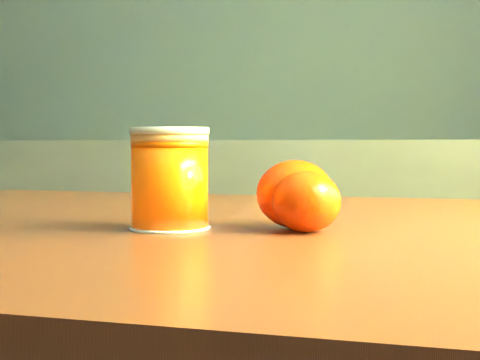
# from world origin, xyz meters

# --- Properties ---
(kitchen_counter) EXTENTS (3.15, 0.60, 0.90)m
(kitchen_counter) POSITION_xyz_m (0.00, 1.45, 0.45)
(kitchen_counter) COLOR #525257
(kitchen_counter) RESTS_ON ground
(table) EXTENTS (1.08, 0.76, 0.81)m
(table) POSITION_xyz_m (0.99, -0.02, 0.70)
(table) COLOR brown
(table) RESTS_ON ground
(juice_glass) EXTENTS (0.08, 0.08, 0.09)m
(juice_glass) POSITION_xyz_m (0.93, -0.08, 0.85)
(juice_glass) COLOR #FF5505
(juice_glass) RESTS_ON table
(orange_front) EXTENTS (0.08, 0.08, 0.07)m
(orange_front) POSITION_xyz_m (1.04, -0.04, 0.84)
(orange_front) COLOR #E63504
(orange_front) RESTS_ON table
(orange_back) EXTENTS (0.07, 0.07, 0.06)m
(orange_back) POSITION_xyz_m (1.06, -0.07, 0.84)
(orange_back) COLOR #E63504
(orange_back) RESTS_ON table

